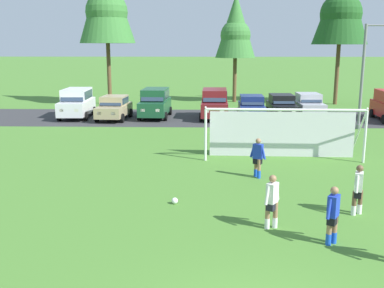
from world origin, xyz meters
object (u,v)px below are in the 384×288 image
object	(u,v)px
parked_car_slot_far_left	(77,103)
parked_car_slot_left	(114,108)
soccer_ball	(175,201)
parked_car_slot_center	(215,103)
parked_car_slot_center_left	(155,103)
street_lamp	(365,75)
parked_car_slot_right	(282,106)
player_striker_near	(272,202)
parked_car_slot_far_right	(308,104)
soccer_goal	(282,131)
parked_car_slot_center_right	(251,107)
player_winger_left	(258,158)
player_midfield_center	(333,216)
player_defender_far	(358,190)

from	to	relation	value
parked_car_slot_far_left	parked_car_slot_left	size ratio (longest dim) A/B	1.08
soccer_ball	parked_car_slot_center	distance (m)	18.73
parked_car_slot_center_left	street_lamp	bearing A→B (deg)	-17.44
parked_car_slot_right	player_striker_near	bearing A→B (deg)	-100.04
soccer_ball	parked_car_slot_far_right	world-z (taller)	parked_car_slot_far_right
soccer_goal	parked_car_slot_left	size ratio (longest dim) A/B	1.73
soccer_goal	parked_car_slot_right	distance (m)	12.70
parked_car_slot_center	parked_car_slot_center_right	distance (m)	2.73
parked_car_slot_center_left	parked_car_slot_center_right	distance (m)	7.18
player_winger_left	parked_car_slot_right	distance (m)	16.36
soccer_ball	player_striker_near	distance (m)	3.68
parked_car_slot_far_left	parked_car_slot_center_left	distance (m)	5.88
player_winger_left	parked_car_slot_left	size ratio (longest dim) A/B	0.38
parked_car_slot_center_right	street_lamp	xyz separation A→B (m)	(6.75, -3.99, 2.58)
player_midfield_center	parked_car_slot_center	distance (m)	21.87
player_midfield_center	parked_car_slot_center_left	size ratio (longest dim) A/B	0.35
parked_car_slot_center	street_lamp	distance (m)	10.57
parked_car_slot_far_right	parked_car_slot_left	bearing A→B (deg)	-171.17
parked_car_slot_center_left	parked_car_slot_center_right	bearing A→B (deg)	-3.01
player_defender_far	soccer_ball	bearing A→B (deg)	172.20
player_defender_far	parked_car_slot_center_left	distance (m)	21.54
player_midfield_center	soccer_goal	bearing A→B (deg)	88.61
soccer_goal	parked_car_slot_center_left	bearing A→B (deg)	121.42
street_lamp	player_defender_far	bearing A→B (deg)	-108.97
soccer_ball	player_winger_left	world-z (taller)	player_winger_left
player_striker_near	parked_car_slot_center_right	bearing A→B (deg)	86.01
soccer_ball	parked_car_slot_far_right	size ratio (longest dim) A/B	0.05
player_winger_left	parked_car_slot_far_left	bearing A→B (deg)	127.38
parked_car_slot_center	player_winger_left	bearing A→B (deg)	-84.54
parked_car_slot_left	parked_car_slot_far_right	xyz separation A→B (m)	(14.61, 2.27, 0.00)
player_winger_left	street_lamp	distance (m)	14.07
parked_car_slot_left	player_defender_far	bearing A→B (deg)	-58.34
soccer_ball	street_lamp	size ratio (longest dim) A/B	0.03
soccer_goal	player_striker_near	size ratio (longest dim) A/B	4.56
parked_car_slot_far_left	parked_car_slot_right	world-z (taller)	parked_car_slot_far_left
player_midfield_center	parked_car_slot_right	xyz separation A→B (m)	(2.28, 22.31, 0.05)
parked_car_slot_left	player_midfield_center	bearing A→B (deg)	-64.23
parked_car_slot_right	parked_car_slot_far_right	size ratio (longest dim) A/B	1.00
parked_car_slot_center	street_lamp	size ratio (longest dim) A/B	0.70
player_defender_far	street_lamp	xyz separation A→B (m)	(5.28, 15.36, 2.63)
soccer_ball	parked_car_slot_left	bearing A→B (deg)	107.47
parked_car_slot_center_right	player_striker_near	bearing A→B (deg)	-93.99
parked_car_slot_far_left	parked_car_slot_center_right	distance (m)	13.05
player_striker_near	player_winger_left	bearing A→B (deg)	88.06
player_midfield_center	player_defender_far	distance (m)	2.66
soccer_ball	parked_car_slot_center_left	size ratio (longest dim) A/B	0.05
player_defender_far	parked_car_slot_left	world-z (taller)	parked_car_slot_left
parked_car_slot_far_left	parked_car_slot_far_right	distance (m)	17.65
parked_car_slot_center	parked_car_slot_far_right	size ratio (longest dim) A/B	1.10
parked_car_slot_far_left	parked_car_slot_center_right	world-z (taller)	parked_car_slot_far_left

